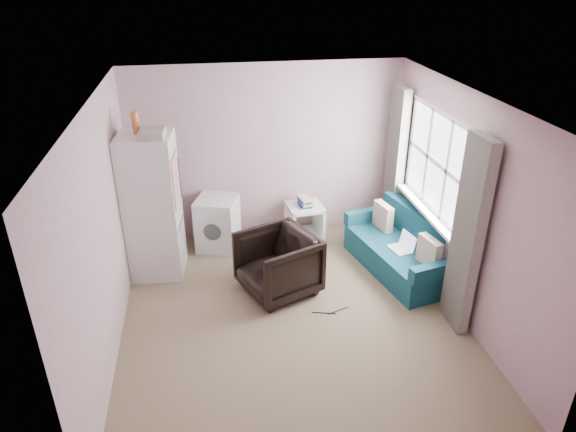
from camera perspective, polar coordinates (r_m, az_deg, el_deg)
name	(u,v)px	position (r m, az deg, el deg)	size (l,w,h in m)	color
room	(295,220)	(5.35, 0.74, -0.40)	(3.84, 4.24, 2.54)	#7D6A52
armchair	(278,261)	(6.20, -1.14, -5.05)	(0.83, 0.77, 0.85)	black
fridge	(153,206)	(6.59, -14.79, 1.13)	(0.71, 0.70, 2.11)	silver
washing_machine	(218,222)	(7.24, -7.83, -0.69)	(0.67, 0.67, 0.75)	silver
side_table	(305,220)	(7.43, 1.86, -0.39)	(0.53, 0.53, 0.66)	silver
sofa	(403,251)	(6.88, 12.67, -3.77)	(1.12, 1.82, 0.76)	#155161
window_dressing	(426,194)	(6.51, 15.09, 2.36)	(0.17, 2.62, 2.18)	white
floor_cables	(331,312)	(6.10, 4.80, -10.56)	(0.44, 0.11, 0.01)	black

